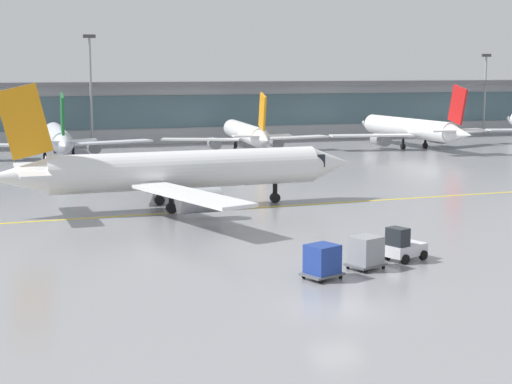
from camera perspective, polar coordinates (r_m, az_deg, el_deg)
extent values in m
plane|color=gray|center=(39.85, 5.70, -8.21)|extent=(400.00, 400.00, 0.00)
cube|color=yellow|center=(65.89, -4.52, -1.40)|extent=(109.98, 3.06, 0.01)
cube|color=#B2B7BC|center=(128.50, -11.42, 5.42)|extent=(195.68, 8.00, 9.00)
cube|color=slate|center=(124.43, -11.19, 5.53)|extent=(187.86, 0.16, 5.04)
cube|color=slate|center=(126.83, -11.40, 7.55)|extent=(203.51, 11.00, 0.60)
cylinder|color=silver|center=(108.40, -13.89, 3.81)|extent=(3.06, 19.14, 2.65)
cone|color=silver|center=(119.48, -14.21, 4.24)|extent=(2.59, 3.23, 2.52)
cube|color=black|center=(117.35, -14.16, 4.32)|extent=(2.12, 2.43, 0.93)
cone|color=silver|center=(96.80, -13.48, 3.26)|extent=(2.34, 4.29, 2.25)
cube|color=silver|center=(106.73, -17.47, 3.20)|extent=(11.16, 5.62, 0.22)
cylinder|color=#999EA3|center=(107.98, -16.29, 2.92)|extent=(1.70, 2.84, 1.64)
cube|color=silver|center=(107.52, -10.21, 3.50)|extent=(11.19, 5.20, 0.22)
cylinder|color=#999EA3|center=(108.50, -11.42, 3.12)|extent=(1.70, 2.84, 1.64)
cube|color=#19662D|center=(97.38, -13.58, 5.41)|extent=(0.36, 3.58, 4.99)
cube|color=silver|center=(97.82, -14.67, 3.51)|extent=(3.94, 1.95, 0.19)
cube|color=silver|center=(98.06, -12.39, 3.60)|extent=(3.94, 1.95, 0.19)
cylinder|color=black|center=(115.22, -14.05, 3.07)|extent=(0.34, 0.34, 1.40)
cylinder|color=black|center=(115.26, -14.05, 2.90)|extent=(0.44, 0.71, 0.70)
cylinder|color=black|center=(106.95, -14.76, 2.62)|extent=(0.34, 0.34, 1.40)
cylinder|color=black|center=(106.98, -14.75, 2.44)|extent=(0.44, 0.71, 0.70)
cylinder|color=black|center=(107.15, -12.84, 2.71)|extent=(0.34, 0.34, 1.40)
cylinder|color=black|center=(107.19, -12.84, 2.52)|extent=(0.44, 0.71, 0.70)
cylinder|color=white|center=(113.53, -0.79, 4.25)|extent=(4.30, 18.77, 2.58)
cone|color=white|center=(124.13, -1.86, 4.63)|extent=(2.73, 3.32, 2.46)
cube|color=black|center=(122.08, -1.67, 4.71)|extent=(2.22, 2.50, 0.90)
cone|color=white|center=(102.49, 0.57, 3.76)|extent=(2.57, 4.32, 2.20)
cube|color=white|center=(110.88, -3.97, 3.75)|extent=(10.80, 6.14, 0.21)
cylinder|color=#999EA3|center=(112.42, -2.98, 3.46)|extent=(1.84, 2.87, 1.60)
cube|color=white|center=(113.72, 2.64, 3.88)|extent=(10.91, 4.37, 0.21)
cylinder|color=#999EA3|center=(114.32, 1.45, 3.56)|extent=(1.84, 2.87, 1.60)
cube|color=orange|center=(103.05, 0.46, 5.73)|extent=(0.60, 3.49, 4.87)
cube|color=white|center=(103.13, -0.61, 4.00)|extent=(3.95, 2.17, 0.18)
cube|color=white|center=(104.01, 1.44, 4.04)|extent=(3.95, 2.17, 0.18)
cylinder|color=black|center=(120.05, -1.45, 3.54)|extent=(0.33, 0.33, 1.37)
cylinder|color=black|center=(120.08, -1.45, 3.38)|extent=(0.48, 0.72, 0.68)
cylinder|color=black|center=(111.87, -1.50, 3.16)|extent=(0.33, 0.33, 1.37)
cylinder|color=black|center=(111.90, -1.50, 2.98)|extent=(0.48, 0.72, 0.68)
cylinder|color=black|center=(112.62, 0.25, 3.20)|extent=(0.33, 0.33, 1.37)
cylinder|color=black|center=(112.65, 0.25, 3.03)|extent=(0.48, 0.72, 0.68)
cylinder|color=white|center=(121.03, 10.75, 4.50)|extent=(4.39, 20.69, 2.85)
cone|color=white|center=(131.16, 7.87, 4.89)|extent=(2.96, 3.62, 2.71)
cube|color=black|center=(129.19, 8.38, 4.98)|extent=(2.41, 2.73, 1.00)
cone|color=white|center=(110.81, 14.33, 4.01)|extent=(2.76, 4.73, 2.42)
cube|color=white|center=(115.80, 8.18, 3.99)|extent=(12.04, 5.01, 0.23)
cylinder|color=#999EA3|center=(118.15, 8.83, 3.69)|extent=(1.98, 3.14, 1.76)
cube|color=white|center=(123.90, 14.00, 4.13)|extent=(11.94, 6.60, 0.23)
cylinder|color=#999EA3|center=(123.60, 12.76, 3.79)|extent=(1.98, 3.14, 1.76)
cube|color=red|center=(111.30, 14.12, 6.02)|extent=(0.59, 3.86, 5.37)
cube|color=white|center=(110.54, 13.08, 4.26)|extent=(4.33, 2.32, 0.20)
cube|color=white|center=(113.04, 14.81, 4.29)|extent=(4.33, 2.32, 0.20)
cylinder|color=black|center=(127.24, 8.94, 3.77)|extent=(0.37, 0.37, 1.51)
cylinder|color=black|center=(127.27, 8.94, 3.60)|extent=(0.52, 0.79, 0.75)
cylinder|color=black|center=(118.76, 10.39, 3.38)|extent=(0.37, 0.37, 1.51)
cylinder|color=black|center=(118.79, 10.38, 3.20)|extent=(0.52, 0.79, 0.75)
cylinder|color=black|center=(120.90, 11.93, 3.43)|extent=(0.37, 0.37, 1.51)
cylinder|color=black|center=(120.93, 11.92, 3.25)|extent=(0.52, 0.79, 0.75)
cone|color=white|center=(147.20, 17.63, 4.98)|extent=(2.74, 3.44, 2.71)
cylinder|color=white|center=(67.32, -4.96, 1.60)|extent=(22.81, 3.72, 3.16)
cone|color=white|center=(71.84, 5.32, 2.05)|extent=(3.86, 3.09, 3.00)
cube|color=black|center=(70.77, 3.47, 2.29)|extent=(2.90, 2.53, 1.11)
cone|color=white|center=(65.20, -16.85, 1.03)|extent=(5.12, 2.81, 2.68)
cube|color=white|center=(74.81, -7.93, 1.60)|extent=(6.16, 13.33, 0.26)
cylinder|color=#999EA3|center=(72.71, -6.41, 0.73)|extent=(3.39, 2.03, 1.95)
cube|color=white|center=(59.24, -4.68, -0.22)|extent=(6.74, 13.30, 0.26)
cylinder|color=#999EA3|center=(62.22, -4.06, -0.60)|extent=(3.39, 2.03, 1.95)
cube|color=orange|center=(64.85, -16.13, 4.81)|extent=(4.26, 0.44, 5.95)
cube|color=white|center=(67.52, -15.81, 1.73)|extent=(2.34, 4.70, 0.22)
cube|color=white|center=(62.92, -15.50, 1.25)|extent=(2.34, 4.70, 0.22)
cylinder|color=black|center=(70.10, 1.36, -0.07)|extent=(0.41, 0.41, 1.67)
cylinder|color=black|center=(70.16, 1.36, -0.41)|extent=(0.85, 0.53, 0.84)
cylinder|color=black|center=(69.27, -6.88, -0.24)|extent=(0.41, 0.41, 1.67)
cylinder|color=black|center=(69.34, -6.87, -0.58)|extent=(0.85, 0.53, 0.84)
cylinder|color=black|center=(65.17, -6.03, -0.79)|extent=(0.41, 0.41, 1.67)
cylinder|color=black|center=(65.24, -6.03, -1.16)|extent=(0.85, 0.53, 0.84)
cube|color=silver|center=(50.02, 10.56, -4.04)|extent=(2.93, 2.24, 0.70)
cube|color=#1E2328|center=(49.27, 10.03, -3.14)|extent=(1.28, 1.48, 1.10)
cylinder|color=black|center=(51.17, 10.57, -4.15)|extent=(0.64, 0.42, 0.60)
cylinder|color=black|center=(50.31, 11.79, -4.41)|extent=(0.64, 0.42, 0.60)
cylinder|color=black|center=(49.91, 9.30, -4.44)|extent=(0.64, 0.42, 0.60)
cylinder|color=black|center=(49.03, 10.53, -4.72)|extent=(0.64, 0.42, 0.60)
cube|color=#595B60|center=(47.52, 7.79, -5.10)|extent=(2.53, 2.24, 0.12)
cube|color=gray|center=(47.32, 7.81, -4.09)|extent=(2.03, 1.97, 1.60)
cylinder|color=black|center=(48.56, 7.79, -5.01)|extent=(0.24, 0.17, 0.22)
cylinder|color=black|center=(47.65, 9.02, -5.30)|extent=(0.24, 0.17, 0.22)
cylinder|color=black|center=(47.50, 6.55, -5.30)|extent=(0.24, 0.17, 0.22)
cylinder|color=black|center=(46.57, 7.79, -5.61)|extent=(0.24, 0.17, 0.22)
cube|color=#595B60|center=(45.07, 4.71, -5.82)|extent=(2.53, 2.24, 0.12)
cube|color=navy|center=(44.86, 4.73, -4.75)|extent=(2.03, 1.97, 1.60)
cylinder|color=black|center=(46.10, 4.78, -5.70)|extent=(0.24, 0.17, 0.22)
cylinder|color=black|center=(45.14, 6.02, -6.03)|extent=(0.24, 0.17, 0.22)
cylinder|color=black|center=(45.10, 3.40, -6.01)|extent=(0.24, 0.17, 0.22)
cylinder|color=black|center=(44.12, 4.64, -6.36)|extent=(0.24, 0.17, 0.22)
cylinder|color=gray|center=(120.79, -11.63, 6.87)|extent=(0.36, 0.36, 15.97)
cube|color=#3F3F42|center=(120.82, -11.75, 10.77)|extent=(1.80, 0.30, 0.50)
cylinder|color=gray|center=(146.62, 15.92, 6.55)|extent=(0.36, 0.36, 13.60)
cube|color=#3F3F42|center=(146.56, 16.04, 9.31)|extent=(1.80, 0.30, 0.50)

